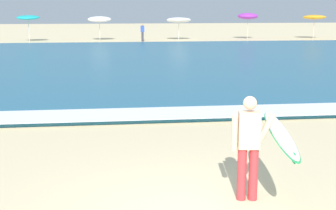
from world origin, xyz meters
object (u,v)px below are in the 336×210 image
(beach_umbrella_1, at_px, (99,19))
(beachgoer_near_row_left, at_px, (142,32))
(surfer_with_board, at_px, (263,139))
(beach_umbrella_0, at_px, (28,18))
(beach_umbrella_3, at_px, (248,16))
(beach_umbrella_4, at_px, (314,17))
(beach_umbrella_2, at_px, (179,20))

(beach_umbrella_1, bearing_deg, beachgoer_near_row_left, -22.27)
(surfer_with_board, relative_size, beachgoer_near_row_left, 1.51)
(beach_umbrella_0, relative_size, beach_umbrella_1, 1.05)
(beach_umbrella_1, relative_size, beach_umbrella_3, 0.91)
(surfer_with_board, relative_size, beach_umbrella_4, 1.05)
(beach_umbrella_1, bearing_deg, beach_umbrella_2, -0.94)
(beach_umbrella_0, height_order, beach_umbrella_2, beach_umbrella_0)
(beachgoer_near_row_left, bearing_deg, beach_umbrella_0, 176.84)
(beach_umbrella_2, bearing_deg, surfer_with_board, -96.14)
(beach_umbrella_1, bearing_deg, beach_umbrella_3, 0.63)
(beach_umbrella_4, relative_size, beachgoer_near_row_left, 1.44)
(beach_umbrella_2, bearing_deg, beach_umbrella_1, 179.06)
(beach_umbrella_0, bearing_deg, beach_umbrella_3, 3.31)
(surfer_with_board, relative_size, beach_umbrella_2, 1.05)
(surfer_with_board, bearing_deg, beach_umbrella_0, 104.42)
(surfer_with_board, height_order, beach_umbrella_3, beach_umbrella_3)
(surfer_with_board, xyz_separation_m, beach_umbrella_3, (10.59, 37.42, 1.13))
(beach_umbrella_0, xyz_separation_m, beach_umbrella_3, (19.91, 1.15, 0.04))
(beach_umbrella_4, distance_m, beachgoer_near_row_left, 16.57)
(beach_umbrella_1, bearing_deg, beach_umbrella_4, -0.27)
(beach_umbrella_1, relative_size, beach_umbrella_2, 0.99)
(beach_umbrella_0, height_order, beachgoer_near_row_left, beach_umbrella_0)
(beach_umbrella_0, distance_m, beach_umbrella_2, 13.35)
(beach_umbrella_0, bearing_deg, beach_umbrella_4, 1.97)
(beach_umbrella_2, height_order, beachgoer_near_row_left, beach_umbrella_2)
(beach_umbrella_1, height_order, beachgoer_near_row_left, beach_umbrella_1)
(beach_umbrella_4, bearing_deg, beach_umbrella_3, 177.80)
(beach_umbrella_3, relative_size, beachgoer_near_row_left, 1.56)
(beach_umbrella_2, relative_size, beach_umbrella_3, 0.92)
(beach_umbrella_3, bearing_deg, beach_umbrella_2, -177.64)
(beach_umbrella_3, relative_size, beach_umbrella_4, 1.08)
(beach_umbrella_1, height_order, beach_umbrella_4, beach_umbrella_4)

